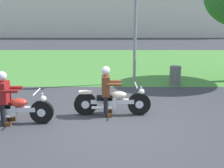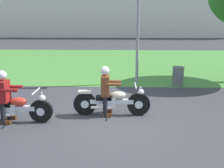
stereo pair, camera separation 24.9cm
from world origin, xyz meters
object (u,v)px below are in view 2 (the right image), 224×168
(trash_can, at_px, (178,76))
(rider_follow, at_px, (5,92))
(motorcycle_follow, at_px, (13,108))
(motorcycle_lead, at_px, (112,102))
(streetlight_pole, at_px, (142,4))
(rider_lead, at_px, (106,87))

(trash_can, bearing_deg, rider_follow, -143.48)
(motorcycle_follow, xyz_separation_m, rider_follow, (-0.17, 0.00, 0.43))
(motorcycle_lead, relative_size, trash_can, 2.76)
(motorcycle_follow, relative_size, rider_follow, 1.53)
(streetlight_pole, bearing_deg, rider_lead, -108.43)
(motorcycle_lead, distance_m, trash_can, 4.19)
(rider_lead, relative_size, streetlight_pole, 0.28)
(streetlight_pole, relative_size, trash_can, 6.44)
(rider_lead, xyz_separation_m, trash_can, (2.71, 3.32, -0.43))
(rider_follow, bearing_deg, trash_can, 36.07)
(rider_follow, relative_size, streetlight_pole, 0.28)
(rider_lead, distance_m, rider_follow, 2.65)
(motorcycle_lead, xyz_separation_m, streetlight_pole, (1.04, 3.61, 2.80))
(motorcycle_lead, distance_m, streetlight_pole, 4.69)
(rider_lead, bearing_deg, motorcycle_lead, -0.83)
(streetlight_pole, bearing_deg, rider_follow, -131.97)
(streetlight_pole, bearing_deg, motorcycle_follow, -130.66)
(motorcycle_lead, height_order, rider_follow, rider_follow)
(motorcycle_follow, relative_size, trash_can, 2.72)
(rider_lead, bearing_deg, motorcycle_follow, -166.48)
(motorcycle_lead, bearing_deg, streetlight_pole, 73.56)
(motorcycle_follow, distance_m, rider_follow, 0.46)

